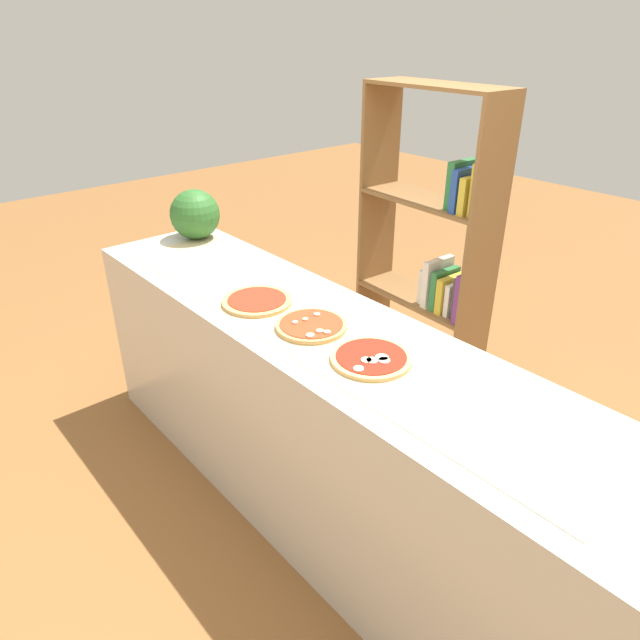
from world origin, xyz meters
TOP-DOWN VIEW (x-y plane):
  - ground_plane at (0.00, 0.00)m, footprint 12.00×12.00m
  - counter at (0.00, 0.00)m, footprint 2.60×0.60m
  - parchment_paper at (0.00, 0.00)m, footprint 2.25×0.45m
  - pizza_plain_0 at (-0.30, -0.07)m, footprint 0.28×0.28m
  - pizza_mushroom_1 at (0.00, -0.04)m, footprint 0.26×0.26m
  - pizza_mozzarella_2 at (0.30, -0.04)m, footprint 0.27×0.27m
  - watermelon at (-1.14, 0.14)m, footprint 0.25×0.25m
  - bookshelf at (-0.28, 1.04)m, footprint 0.77×0.31m

SIDE VIEW (x-z plane):
  - ground_plane at x=0.00m, z-range 0.00..0.00m
  - counter at x=0.00m, z-range 0.00..0.89m
  - bookshelf at x=-0.28m, z-range -0.06..1.57m
  - parchment_paper at x=0.00m, z-range 0.89..0.89m
  - pizza_plain_0 at x=-0.30m, z-range 0.89..0.91m
  - pizza_mozzarella_2 at x=0.30m, z-range 0.89..0.91m
  - pizza_mushroom_1 at x=0.00m, z-range 0.89..0.92m
  - watermelon at x=-1.14m, z-range 0.89..1.14m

